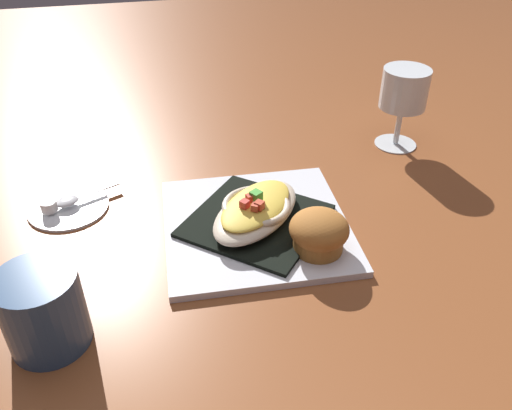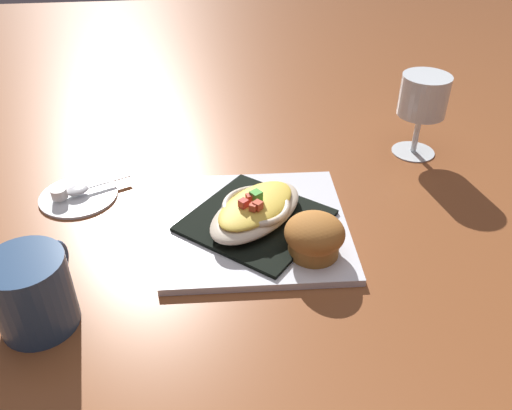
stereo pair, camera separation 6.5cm
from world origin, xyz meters
name	(u,v)px [view 1 (the left image)]	position (x,y,z in m)	size (l,w,h in m)	color
ground_plane	(256,228)	(0.00, 0.00, 0.00)	(2.60, 2.60, 0.00)	brown
square_plate	(256,225)	(0.00, 0.00, 0.01)	(0.26, 0.26, 0.01)	white
folded_napkin	(256,220)	(0.00, 0.00, 0.01)	(0.17, 0.18, 0.01)	black
gratin_dish	(256,209)	(0.00, 0.00, 0.03)	(0.18, 0.19, 0.05)	beige
muffin	(319,232)	(-0.07, 0.07, 0.04)	(0.08, 0.08, 0.06)	#A36A2D
coffee_mug	(45,313)	(0.27, 0.15, 0.04)	(0.09, 0.12, 0.09)	navy
stemmed_glass	(404,93)	(-0.30, -0.19, 0.10)	(0.08, 0.08, 0.14)	white
creamer_saucer	(68,206)	(0.27, -0.11, 0.00)	(0.12, 0.12, 0.01)	white
spoon	(71,200)	(0.26, -0.11, 0.01)	(0.10, 0.06, 0.01)	silver
creamer_cup_0	(49,206)	(0.29, -0.10, 0.02)	(0.02, 0.02, 0.02)	silver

